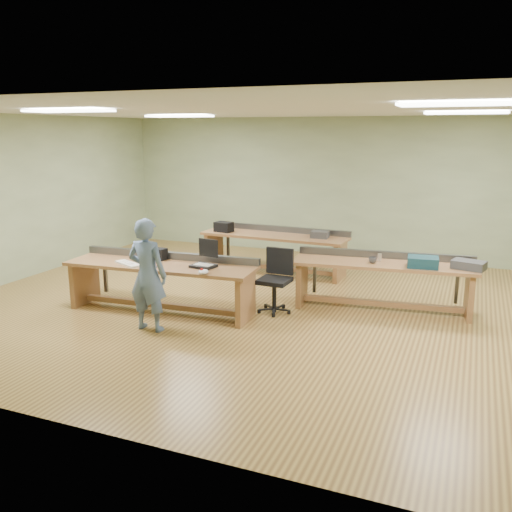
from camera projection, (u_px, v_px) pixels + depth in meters
name	position (u px, v px, depth m)	size (l,w,h in m)	color
floor	(277.00, 308.00, 8.48)	(10.00, 10.00, 0.00)	#A3803E
ceiling	(278.00, 110.00, 7.80)	(10.00, 10.00, 0.00)	silver
wall_back	(340.00, 188.00, 11.75)	(10.00, 0.04, 3.00)	#A1B388
wall_front	(115.00, 278.00, 4.53)	(10.00, 0.04, 3.00)	#A1B388
wall_left	(23.00, 198.00, 9.97)	(0.04, 8.00, 3.00)	#A1B388
fluor_panels	(278.00, 112.00, 7.81)	(6.20, 3.50, 0.03)	white
workbench_front	(162.00, 276.00, 8.22)	(2.97, 0.97, 0.86)	#90623D
workbench_mid	(383.00, 275.00, 8.30)	(2.77, 1.02, 0.86)	#90623D
workbench_back	(275.00, 244.00, 10.52)	(2.89, 0.88, 0.86)	#90623D
person	(148.00, 275.00, 7.38)	(0.57, 0.38, 1.57)	slate
laptop_base	(203.00, 266.00, 7.94)	(0.34, 0.28, 0.04)	black
laptop_screen	(208.00, 248.00, 7.99)	(0.34, 0.02, 0.27)	black
keyboard	(128.00, 264.00, 8.09)	(0.50, 0.17, 0.03)	silver
trackball_mouse	(203.00, 272.00, 7.55)	(0.14, 0.16, 0.07)	white
camera_bag	(158.00, 254.00, 8.40)	(0.26, 0.17, 0.18)	black
task_chair	(276.00, 289.00, 8.24)	(0.54, 0.54, 0.96)	black
parts_bin_teal	(423.00, 262.00, 7.94)	(0.44, 0.33, 0.15)	#13343F
parts_bin_grey	(469.00, 265.00, 7.83)	(0.45, 0.29, 0.12)	#363638
mug	(373.00, 260.00, 8.18)	(0.12, 0.12, 0.10)	#363638
drinks_can	(380.00, 257.00, 8.30)	(0.06, 0.06, 0.12)	silver
storage_box_back	(224.00, 227.00, 10.72)	(0.34, 0.24, 0.19)	black
tray_back	(320.00, 235.00, 10.11)	(0.32, 0.23, 0.13)	#363638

